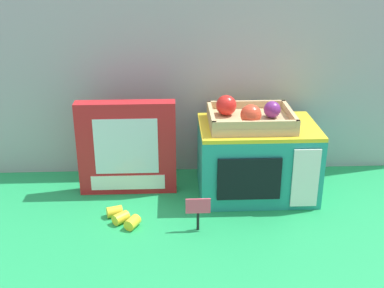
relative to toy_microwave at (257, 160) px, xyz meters
name	(u,v)px	position (x,y,z in m)	size (l,w,h in m)	color
ground_plane	(197,193)	(-0.19, 0.00, -0.12)	(1.70, 1.70, 0.00)	#219E54
display_back_panel	(194,77)	(-0.19, 0.20, 0.22)	(1.61, 0.03, 0.68)	#A0A3A8
toy_microwave	(257,160)	(0.00, 0.00, 0.00)	(0.36, 0.26, 0.23)	teal
food_groups_crate	(249,117)	(-0.03, 0.00, 0.14)	(0.26, 0.21, 0.09)	tan
cookie_set_box	(127,148)	(-0.41, 0.03, 0.04)	(0.31, 0.06, 0.30)	red
price_sign	(198,209)	(-0.20, -0.22, -0.05)	(0.07, 0.01, 0.10)	black
loose_toy_banana	(123,217)	(-0.42, -0.17, -0.10)	(0.11, 0.11, 0.03)	yellow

